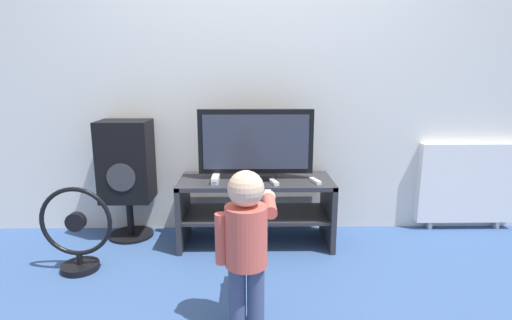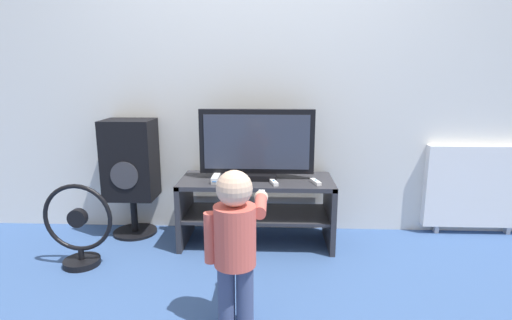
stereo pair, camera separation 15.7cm
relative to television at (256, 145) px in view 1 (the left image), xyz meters
name	(u,v)px [view 1 (the left image)]	position (x,y,z in m)	size (l,w,h in m)	color
ground_plane	(256,256)	(0.00, -0.25, -0.73)	(16.00, 16.00, 0.00)	#38568C
wall_back	(255,63)	(0.00, 0.29, 0.57)	(10.00, 0.06, 2.60)	silver
tv_stand	(256,201)	(0.00, -0.02, -0.41)	(1.09, 0.47, 0.48)	#2D2D33
television	(256,145)	(0.00, 0.00, 0.00)	(0.81, 0.20, 0.50)	black
game_console	(216,179)	(-0.28, -0.10, -0.22)	(0.05, 0.18, 0.04)	white
remote_primary	(315,181)	(0.41, -0.12, -0.23)	(0.07, 0.13, 0.03)	white
remote_secondary	(274,182)	(0.12, -0.14, -0.23)	(0.07, 0.13, 0.03)	white
child	(247,237)	(-0.06, -1.01, -0.26)	(0.30, 0.45, 0.79)	#3F4C72
speaker_tower	(126,164)	(-0.96, 0.10, -0.16)	(0.37, 0.33, 0.89)	black
floor_fan	(77,234)	(-1.12, -0.44, -0.48)	(0.45, 0.23, 0.55)	black
radiator	(467,183)	(1.68, 0.22, -0.35)	(0.78, 0.08, 0.69)	white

